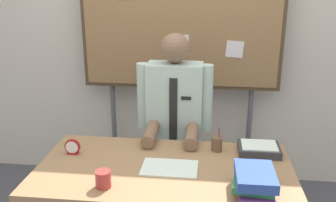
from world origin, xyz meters
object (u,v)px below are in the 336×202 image
object	(u,v)px
open_notebook	(170,168)
coffee_mug	(103,179)
desk_clock	(72,147)
paper_tray	(259,149)
book_stack	(255,182)
pen_holder	(217,144)
person	(174,137)
bulletin_board	(181,19)
desk	(164,181)

from	to	relation	value
open_notebook	coffee_mug	world-z (taller)	coffee_mug
desk_clock	paper_tray	size ratio (longest dim) A/B	0.38
book_stack	pen_holder	bearing A→B (deg)	111.04
person	pen_holder	bearing A→B (deg)	-49.10
person	pen_holder	size ratio (longest dim) A/B	9.11
desk_clock	pen_holder	distance (m)	0.92
person	bulletin_board	distance (m)	0.96
desk	coffee_mug	distance (m)	0.42
bulletin_board	paper_tray	size ratio (longest dim) A/B	8.17
person	open_notebook	bearing A→B (deg)	-87.00
person	paper_tray	size ratio (longest dim) A/B	5.61
bulletin_board	person	bearing A→B (deg)	-90.00
person	open_notebook	size ratio (longest dim) A/B	4.46
person	desk_clock	bearing A→B (deg)	-139.80
desk	pen_holder	size ratio (longest dim) A/B	9.45
book_stack	paper_tray	size ratio (longest dim) A/B	1.05
bulletin_board	coffee_mug	world-z (taller)	bulletin_board
bulletin_board	book_stack	world-z (taller)	bulletin_board
bulletin_board	coffee_mug	size ratio (longest dim) A/B	22.88
open_notebook	pen_holder	xyz separation A→B (m)	(0.28, 0.28, 0.04)
book_stack	desk_clock	bearing A→B (deg)	163.05
bulletin_board	desk_clock	world-z (taller)	bulletin_board
desk_clock	paper_tray	world-z (taller)	desk_clock
desk_clock	coffee_mug	bearing A→B (deg)	-50.17
person	bulletin_board	xyz separation A→B (m)	(-0.00, 0.50, 0.82)
bulletin_board	open_notebook	size ratio (longest dim) A/B	6.50
person	book_stack	distance (m)	0.99
desk	bulletin_board	xyz separation A→B (m)	(-0.00, 1.12, 0.84)
desk	paper_tray	distance (m)	0.64
desk	bulletin_board	distance (m)	1.40
person	bulletin_board	size ratio (longest dim) A/B	0.69
person	pen_holder	xyz separation A→B (m)	(0.31, -0.36, 0.12)
desk	bulletin_board	world-z (taller)	bulletin_board
open_notebook	coffee_mug	xyz separation A→B (m)	(-0.33, -0.24, 0.04)
desk	person	size ratio (longest dim) A/B	1.04
open_notebook	coffee_mug	size ratio (longest dim) A/B	3.52
open_notebook	pen_holder	size ratio (longest dim) A/B	2.04
desk	coffee_mug	xyz separation A→B (m)	(-0.30, -0.26, 0.14)
open_notebook	desk_clock	bearing A→B (deg)	168.51
paper_tray	open_notebook	bearing A→B (deg)	-153.13
coffee_mug	pen_holder	size ratio (longest dim) A/B	0.58
pen_holder	paper_tray	size ratio (longest dim) A/B	0.62
pen_holder	coffee_mug	bearing A→B (deg)	-139.58
desk_clock	pen_holder	size ratio (longest dim) A/B	0.61
desk_clock	bulletin_board	bearing A→B (deg)	59.27
book_stack	pen_holder	distance (m)	0.52
book_stack	desk_clock	world-z (taller)	book_stack
person	coffee_mug	distance (m)	0.93
paper_tray	bulletin_board	bearing A→B (deg)	123.68
bulletin_board	paper_tray	xyz separation A→B (m)	(0.58, -0.86, -0.72)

